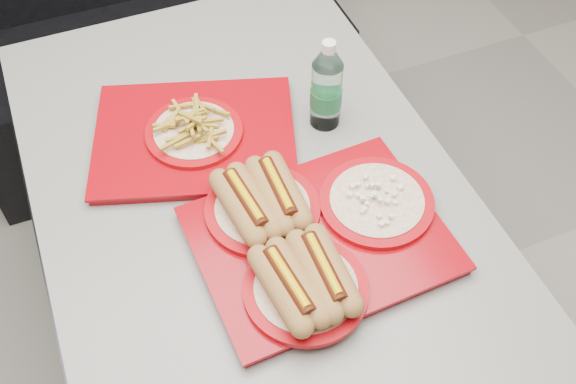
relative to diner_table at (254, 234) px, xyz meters
name	(u,v)px	position (x,y,z in m)	size (l,w,h in m)	color
ground	(262,345)	(0.00, 0.00, -0.58)	(6.00, 6.00, 0.00)	gray
diner_table	(254,234)	(0.00, 0.00, 0.00)	(0.92, 1.42, 0.75)	black
booth_bench	(149,28)	(0.00, 1.09, -0.18)	(1.30, 0.57, 1.35)	black
tray_near	(310,235)	(0.06, -0.18, 0.20)	(0.51, 0.45, 0.11)	#91030B
tray_far	(194,134)	(-0.07, 0.18, 0.19)	(0.54, 0.48, 0.09)	#91030B
water_bottle	(326,89)	(0.23, 0.13, 0.27)	(0.07, 0.07, 0.23)	silver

